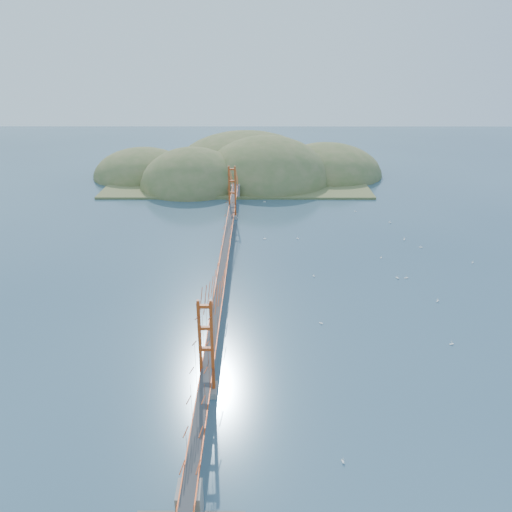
{
  "coord_description": "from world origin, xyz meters",
  "views": [
    {
      "loc": [
        5.46,
        -75.15,
        36.14
      ],
      "look_at": [
        5.26,
        0.0,
        3.73
      ],
      "focal_mm": 35.0,
      "sensor_mm": 36.0,
      "label": 1
    }
  ],
  "objects_px": {
    "sailboat_0": "(314,276)",
    "sailboat_1": "(397,277)",
    "sailboat_2": "(406,278)",
    "bridge": "(224,237)"
  },
  "relations": [
    {
      "from": "bridge",
      "to": "sailboat_1",
      "type": "relative_size",
      "value": 126.98
    },
    {
      "from": "sailboat_0",
      "to": "sailboat_1",
      "type": "xyz_separation_m",
      "value": [
        13.79,
        -0.7,
        0.03
      ]
    },
    {
      "from": "sailboat_2",
      "to": "sailboat_0",
      "type": "bearing_deg",
      "value": 177.3
    },
    {
      "from": "sailboat_0",
      "to": "sailboat_1",
      "type": "height_order",
      "value": "sailboat_1"
    },
    {
      "from": "sailboat_0",
      "to": "sailboat_1",
      "type": "bearing_deg",
      "value": -2.9
    },
    {
      "from": "bridge",
      "to": "sailboat_1",
      "type": "bearing_deg",
      "value": -1.69
    },
    {
      "from": "sailboat_0",
      "to": "sailboat_2",
      "type": "distance_m",
      "value": 15.26
    },
    {
      "from": "sailboat_0",
      "to": "bridge",
      "type": "bearing_deg",
      "value": 179.43
    },
    {
      "from": "bridge",
      "to": "sailboat_0",
      "type": "relative_size",
      "value": 169.94
    },
    {
      "from": "sailboat_1",
      "to": "sailboat_2",
      "type": "bearing_deg",
      "value": -0.84
    }
  ]
}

